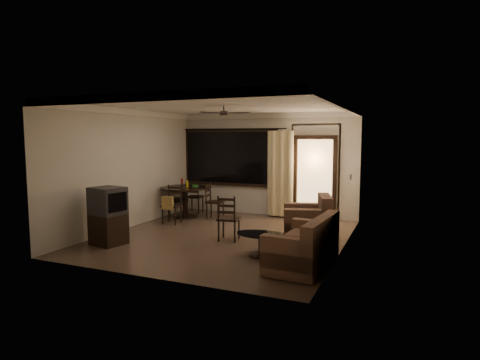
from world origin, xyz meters
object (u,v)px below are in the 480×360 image
at_px(dining_table, 185,193).
at_px(armchair, 310,223).
at_px(dining_chair_east, 215,208).
at_px(dining_chair_south, 172,211).
at_px(dining_chair_north, 195,203).
at_px(side_chair, 229,227).
at_px(dining_chair_west, 179,207).
at_px(sofa, 306,248).
at_px(tv_cabinet, 108,216).
at_px(coffee_table, 261,241).

distance_m(dining_table, armchair, 3.91).
xyz_separation_m(dining_chair_east, dining_chair_south, (-0.72, -0.96, 0.02)).
height_order(dining_chair_north, side_chair, side_chair).
xyz_separation_m(dining_chair_west, dining_chair_south, (0.25, -0.74, 0.02)).
xyz_separation_m(dining_chair_east, armchair, (2.86, -1.37, 0.11)).
relative_size(sofa, armchair, 1.39).
relative_size(dining_chair_west, sofa, 0.58).
height_order(dining_chair_east, dining_chair_north, same).
distance_m(dining_chair_north, armchair, 4.28).
distance_m(tv_cabinet, coffee_table, 3.14).
height_order(coffee_table, side_chair, side_chair).
bearing_deg(dining_chair_south, dining_chair_east, 45.70).
distance_m(dining_chair_east, side_chair, 2.30).
height_order(armchair, coffee_table, armchair).
height_order(dining_table, dining_chair_north, dining_table).
distance_m(dining_chair_north, sofa, 5.49).
height_order(sofa, coffee_table, sofa).
relative_size(dining_table, sofa, 0.80).
bearing_deg(armchair, coffee_table, -130.70).
bearing_deg(dining_table, sofa, -36.05).
relative_size(dining_chair_north, side_chair, 0.99).
xyz_separation_m(dining_chair_west, side_chair, (2.25, -1.69, 0.00)).
bearing_deg(dining_chair_north, dining_table, 90.79).
bearing_deg(dining_chair_south, tv_cabinet, -100.08).
height_order(dining_chair_west, sofa, dining_chair_west).
bearing_deg(dining_chair_north, armchair, 145.10).
bearing_deg(dining_table, dining_chair_west, -141.66).
distance_m(dining_chair_south, armchair, 3.61).
distance_m(dining_chair_south, sofa, 4.41).
height_order(tv_cabinet, coffee_table, tv_cabinet).
xyz_separation_m(armchair, coffee_table, (-0.58, -1.31, -0.12)).
height_order(dining_chair_east, side_chair, side_chair).
xyz_separation_m(armchair, side_chair, (-1.58, -0.54, -0.11)).
relative_size(sofa, coffee_table, 1.74).
xyz_separation_m(dining_chair_east, tv_cabinet, (-0.82, -3.12, 0.30)).
height_order(dining_table, tv_cabinet, tv_cabinet).
bearing_deg(side_chair, sofa, 140.86).
height_order(dining_chair_east, tv_cabinet, tv_cabinet).
bearing_deg(sofa, dining_table, 148.47).
relative_size(dining_table, side_chair, 1.37).
bearing_deg(side_chair, coffee_table, 133.62).
bearing_deg(sofa, coffee_table, 163.59).
relative_size(dining_chair_east, coffee_table, 1.01).
bearing_deg(dining_chair_west, dining_chair_east, 95.19).
bearing_deg(dining_chair_south, side_chair, -32.85).
bearing_deg(dining_table, tv_cabinet, -89.82).
distance_m(armchair, side_chair, 1.68).
bearing_deg(dining_chair_east, tv_cabinet, 157.88).
relative_size(armchair, coffee_table, 1.25).
bearing_deg(tv_cabinet, sofa, 11.75).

